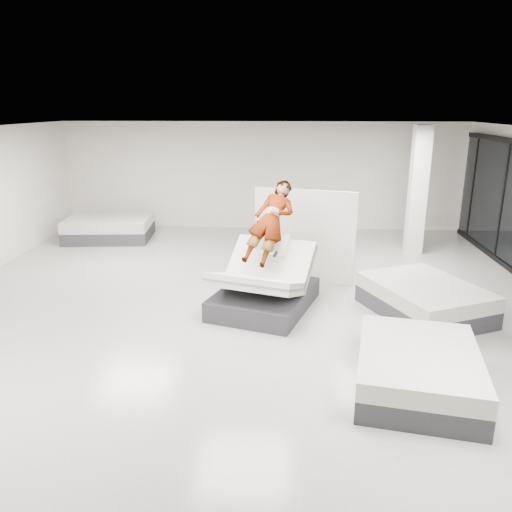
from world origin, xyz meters
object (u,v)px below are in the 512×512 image
object	(u,v)px
remote	(275,254)
column	(418,191)
flat_bed_right_near	(418,370)
flat_bed_right_far	(424,299)
person	(271,236)
divider_panel	(304,236)
flat_bed_left_far	(110,228)
hero_bed	(264,287)

from	to	relation	value
remote	column	world-z (taller)	column
remote	flat_bed_right_near	xyz separation A→B (m)	(1.96, -2.55, -0.81)
flat_bed_right_far	person	bearing A→B (deg)	171.87
divider_panel	flat_bed_right_far	distance (m)	2.82
column	flat_bed_right_far	bearing A→B (deg)	-100.48
remote	flat_bed_left_far	xyz separation A→B (m)	(-4.81, 4.91, -0.78)
remote	flat_bed_right_far	xyz separation A→B (m)	(2.70, 0.00, -0.80)
person	remote	size ratio (longest dim) A/B	12.93
hero_bed	flat_bed_right_far	distance (m)	2.91
person	flat_bed_right_far	bearing A→B (deg)	9.94
remote	flat_bed_left_far	size ratio (longest dim) A/B	0.06
hero_bed	person	size ratio (longest dim) A/B	1.36
hero_bed	person	distance (m)	0.96
flat_bed_right_far	column	bearing A→B (deg)	79.52
flat_bed_right_near	column	size ratio (longest dim) A/B	0.71
divider_panel	hero_bed	bearing A→B (deg)	-98.98
person	column	bearing A→B (deg)	63.66
flat_bed_right_far	flat_bed_right_near	world-z (taller)	flat_bed_right_far
column	person	bearing A→B (deg)	-134.41
divider_panel	column	xyz separation A→B (m)	(2.88, 2.31, 0.61)
column	hero_bed	bearing A→B (deg)	-132.89
flat_bed_right_far	column	xyz separation A→B (m)	(0.74, 4.02, 1.31)
person	remote	xyz separation A→B (m)	(0.10, -0.40, -0.23)
person	flat_bed_left_far	distance (m)	6.60
hero_bed	person	bearing A→B (deg)	71.93
remote	flat_bed_left_far	distance (m)	6.92
remote	hero_bed	bearing A→B (deg)	172.02
divider_panel	flat_bed_right_far	world-z (taller)	divider_panel
person	flat_bed_right_far	distance (m)	3.01
remote	column	xyz separation A→B (m)	(3.44, 4.02, 0.51)
person	column	xyz separation A→B (m)	(3.55, 3.62, 0.28)
hero_bed	remote	xyz separation A→B (m)	(0.20, -0.10, 0.68)
flat_bed_left_far	column	xyz separation A→B (m)	(8.26, -0.89, 1.29)
flat_bed_right_near	column	distance (m)	6.86
hero_bed	divider_panel	xyz separation A→B (m)	(0.77, 1.61, 0.58)
divider_panel	flat_bed_right_far	bearing A→B (deg)	-22.26
person	flat_bed_left_far	size ratio (longest dim) A/B	0.75
flat_bed_right_far	hero_bed	bearing A→B (deg)	178.09
divider_panel	remote	bearing A→B (deg)	-91.91
hero_bed	divider_panel	size ratio (longest dim) A/B	1.13
hero_bed	divider_panel	bearing A→B (deg)	64.55
column	flat_bed_left_far	bearing A→B (deg)	173.87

